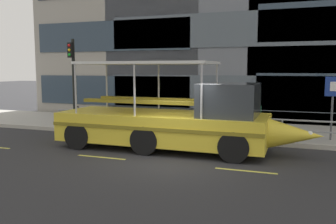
% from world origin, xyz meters
% --- Properties ---
extents(ground_plane, '(120.00, 120.00, 0.00)m').
position_xyz_m(ground_plane, '(0.00, 0.00, 0.00)').
color(ground_plane, '#2B2B2D').
extents(sidewalk, '(32.00, 4.80, 0.18)m').
position_xyz_m(sidewalk, '(0.00, 5.60, 0.09)').
color(sidewalk, '#A8A59E').
rests_on(sidewalk, ground_plane).
extents(curb_edge, '(32.00, 0.18, 0.18)m').
position_xyz_m(curb_edge, '(0.00, 3.11, 0.09)').
color(curb_edge, '#B2ADA3').
rests_on(curb_edge, ground_plane).
extents(lane_centreline, '(25.80, 0.12, 0.01)m').
position_xyz_m(lane_centreline, '(-0.00, -0.73, 0.00)').
color(lane_centreline, '#DBD64C').
rests_on(lane_centreline, ground_plane).
extents(curb_guardrail, '(12.52, 0.09, 0.84)m').
position_xyz_m(curb_guardrail, '(-0.94, 3.45, 0.75)').
color(curb_guardrail, gray).
rests_on(curb_guardrail, sidewalk).
extents(traffic_light_pole, '(0.24, 0.46, 4.22)m').
position_xyz_m(traffic_light_pole, '(-6.73, 4.08, 2.73)').
color(traffic_light_pole, black).
rests_on(traffic_light_pole, sidewalk).
extents(parking_sign, '(0.60, 0.12, 2.48)m').
position_xyz_m(parking_sign, '(5.01, 4.15, 1.87)').
color(parking_sign, '#4C4F54').
rests_on(parking_sign, sidewalk).
extents(leaned_bicycle, '(1.74, 0.46, 0.96)m').
position_xyz_m(leaned_bicycle, '(-6.24, 3.89, 0.56)').
color(leaned_bicycle, black).
rests_on(leaned_bicycle, sidewalk).
extents(duck_tour_boat, '(9.59, 2.68, 3.23)m').
position_xyz_m(duck_tour_boat, '(-0.41, 1.28, 1.06)').
color(duck_tour_boat, yellow).
rests_on(duck_tour_boat, ground_plane).
extents(pedestrian_near_bow, '(0.41, 0.26, 1.53)m').
position_xyz_m(pedestrian_near_bow, '(2.11, 4.41, 1.10)').
color(pedestrian_near_bow, black).
rests_on(pedestrian_near_bow, sidewalk).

